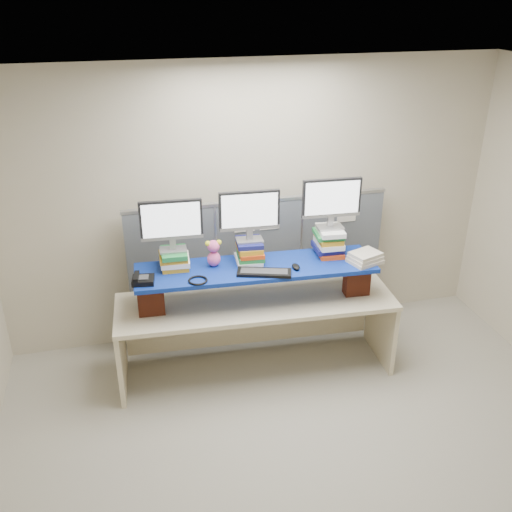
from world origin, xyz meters
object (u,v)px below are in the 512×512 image
object	(u,v)px
desk	(256,315)
keyboard	(264,272)
monitor_center	(249,213)
desk_phone	(142,280)
monitor_left	(171,223)
monitor_right	(332,201)
blue_board	(256,268)

from	to	relation	value
desk	keyboard	bearing A→B (deg)	-75.33
monitor_center	desk_phone	bearing A→B (deg)	-165.79
desk	keyboard	world-z (taller)	keyboard
monitor_left	keyboard	bearing A→B (deg)	-20.21
monitor_right	desk	bearing A→B (deg)	-170.46
monitor_right	keyboard	size ratio (longest dim) A/B	1.09
keyboard	desk_phone	bearing A→B (deg)	-167.65
monitor_right	monitor_center	bearing A→B (deg)	180.00
desk	monitor_left	distance (m)	1.18
blue_board	monitor_left	world-z (taller)	monitor_left
desk	monitor_center	bearing A→B (deg)	106.88
blue_board	monitor_center	size ratio (longest dim) A/B	3.98
monitor_right	desk_phone	world-z (taller)	monitor_right
monitor_left	monitor_center	world-z (taller)	monitor_center
monitor_left	monitor_center	bearing A→B (deg)	0.00
monitor_left	desk	bearing A→B (deg)	-9.44
keyboard	monitor_left	bearing A→B (deg)	174.11
desk	keyboard	size ratio (longest dim) A/B	5.23
monitor_center	keyboard	xyz separation A→B (m)	(0.06, -0.28, -0.45)
keyboard	desk_phone	xyz separation A→B (m)	(-1.03, 0.10, 0.01)
monitor_center	desk_phone	distance (m)	1.08
desk	monitor_center	size ratio (longest dim) A/B	4.82
monitor_left	keyboard	world-z (taller)	monitor_left
blue_board	monitor_center	world-z (taller)	monitor_center
monitor_right	keyboard	world-z (taller)	monitor_right
desk	monitor_left	size ratio (longest dim) A/B	4.82
monitor_center	monitor_right	size ratio (longest dim) A/B	1.00
monitor_left	keyboard	distance (m)	0.90
monitor_left	desk_phone	xyz separation A→B (m)	(-0.29, -0.23, -0.40)
blue_board	keyboard	xyz separation A→B (m)	(0.03, -0.16, 0.03)
blue_board	monitor_left	distance (m)	0.85
desk	monitor_left	world-z (taller)	monitor_left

